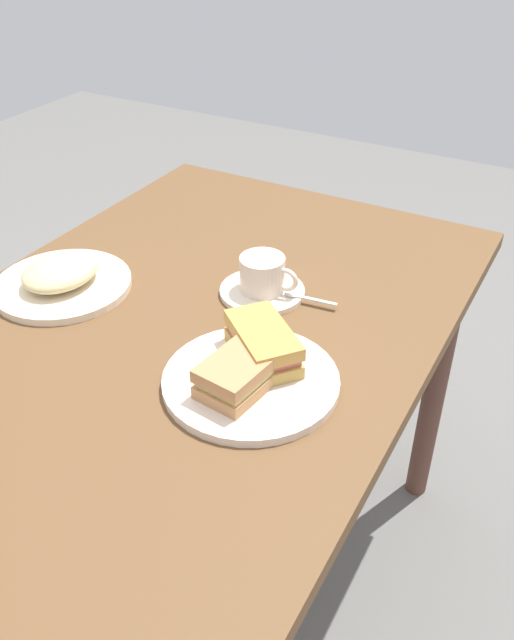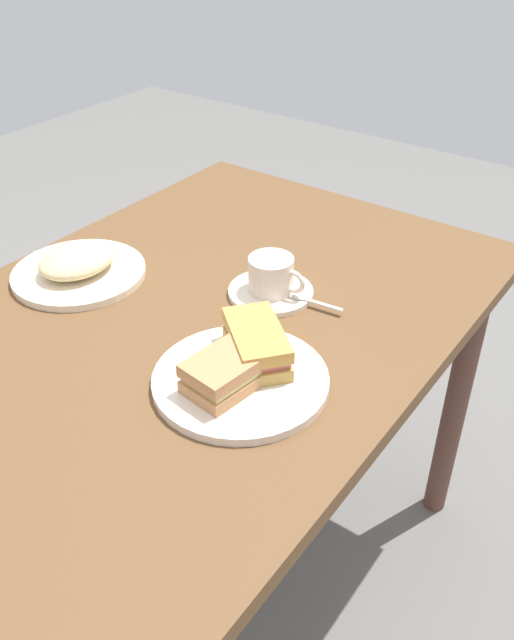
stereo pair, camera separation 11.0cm
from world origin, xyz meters
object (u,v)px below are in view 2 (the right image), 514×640
(sandwich_plate, at_px, (241,380))
(spoon, at_px, (308,300))
(coffee_saucer, at_px, (271,292))
(sandwich_back, at_px, (257,344))
(dining_table, at_px, (192,363))
(sandwich_front, at_px, (229,370))
(coffee_cup, at_px, (272,274))
(side_plate, at_px, (79,273))

(sandwich_plate, relative_size, spoon, 2.71)
(spoon, bearing_deg, coffee_saucer, 95.94)
(sandwich_back, bearing_deg, dining_table, 77.77)
(sandwich_front, bearing_deg, spoon, 6.28)
(sandwich_front, distance_m, spoon, 0.27)
(coffee_saucer, relative_size, coffee_cup, 1.40)
(sandwich_back, height_order, coffee_saucer, sandwich_back)
(sandwich_plate, bearing_deg, coffee_saucer, 24.75)
(coffee_cup, xyz_separation_m, side_plate, (-0.16, 0.33, -0.04))
(coffee_cup, bearing_deg, coffee_saucer, 92.48)
(sandwich_front, xyz_separation_m, sandwich_back, (0.07, 0.00, 0.00))
(sandwich_plate, relative_size, sandwich_front, 1.90)
(coffee_cup, distance_m, spoon, 0.08)
(sandwich_plate, relative_size, coffee_saucer, 1.73)
(coffee_cup, xyz_separation_m, spoon, (0.01, -0.07, -0.03))
(dining_table, distance_m, coffee_saucer, 0.19)
(sandwich_plate, xyz_separation_m, side_plate, (0.07, 0.44, 0.00))
(dining_table, xyz_separation_m, sandwich_plate, (-0.09, -0.18, 0.11))
(dining_table, height_order, side_plate, side_plate)
(sandwich_back, bearing_deg, spoon, 7.57)
(sandwich_plate, distance_m, sandwich_front, 0.04)
(sandwich_front, bearing_deg, side_plate, 77.60)
(sandwich_front, relative_size, spoon, 1.42)
(sandwich_front, relative_size, side_plate, 0.56)
(sandwich_back, height_order, spoon, sandwich_back)
(sandwich_plate, distance_m, sandwich_back, 0.06)
(coffee_saucer, xyz_separation_m, side_plate, (-0.16, 0.33, 0.00))
(dining_table, distance_m, spoon, 0.24)
(sandwich_plate, bearing_deg, dining_table, 63.93)
(sandwich_back, distance_m, coffee_saucer, 0.21)
(dining_table, height_order, sandwich_plate, sandwich_plate)
(spoon, bearing_deg, sandwich_back, -172.43)
(spoon, relative_size, side_plate, 0.39)
(spoon, bearing_deg, coffee_cup, 96.03)
(coffee_cup, bearing_deg, spoon, -83.97)
(dining_table, bearing_deg, coffee_cup, -27.07)
(coffee_saucer, distance_m, coffee_cup, 0.04)
(sandwich_front, xyz_separation_m, coffee_cup, (0.26, 0.10, 0.00))
(sandwich_plate, distance_m, coffee_saucer, 0.26)
(sandwich_plate, relative_size, sandwich_back, 1.69)
(coffee_saucer, height_order, spoon, spoon)
(sandwich_plate, distance_m, spoon, 0.24)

